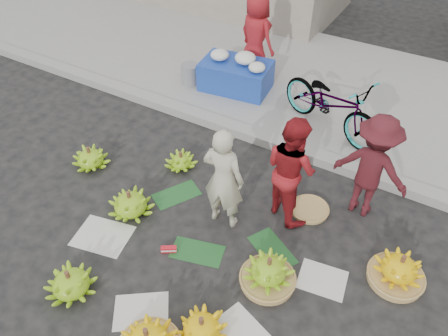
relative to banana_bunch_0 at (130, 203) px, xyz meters
The scene contains 21 objects.
ground 1.25m from the banana_bunch_0, ahead, with size 80.00×80.00×0.00m, color black.
curb 2.59m from the banana_bunch_0, 61.42° to the left, with size 40.00×0.25×0.15m, color gray.
sidewalk 4.55m from the banana_bunch_0, 74.18° to the left, with size 40.00×4.00×0.12m, color gray.
newspaper_scatter 1.45m from the banana_bunch_0, 30.26° to the right, with size 3.20×1.80×0.00m, color silver, non-canonical shape.
banana_leaves 1.18m from the banana_bunch_0, 13.63° to the left, with size 2.00×1.00×0.00m, color #194B21, non-canonical shape.
banana_bunch_0 is the anchor object (origin of this frame).
banana_bunch_1 1.32m from the banana_bunch_0, 81.18° to the right, with size 0.72×0.72×0.37m.
banana_bunch_3 2.05m from the banana_bunch_0, 29.89° to the right, with size 0.65×0.65×0.35m.
banana_bunch_4 2.09m from the banana_bunch_0, ahead, with size 0.64×0.64×0.45m.
banana_bunch_5 3.45m from the banana_bunch_0, 11.80° to the left, with size 0.66×0.66×0.45m.
banana_bunch_6 1.23m from the banana_bunch_0, 158.45° to the left, with size 0.56×0.56×0.35m.
banana_bunch_7 1.12m from the banana_bunch_0, 86.84° to the left, with size 0.43×0.43×0.28m.
basket_spare 2.44m from the banana_bunch_0, 30.39° to the left, with size 0.50×0.50×0.06m, color #A78046.
incense_stack 0.89m from the banana_bunch_0, 19.64° to the right, with size 0.19×0.06×0.08m, color red.
vendor_cream 1.39m from the banana_bunch_0, 23.89° to the left, with size 0.54×0.36×1.49m, color beige.
vendor_red 2.18m from the banana_bunch_0, 30.83° to the left, with size 0.75×0.58×1.53m, color #AB1A1D.
man_striped 3.18m from the banana_bunch_0, 31.28° to the left, with size 0.98×0.56×1.51m, color maroon.
flower_table 3.36m from the banana_bunch_0, 93.85° to the left, with size 1.32×0.92×0.72m.
grey_bucket 3.26m from the banana_bunch_0, 108.99° to the left, with size 0.33×0.33×0.38m, color slate.
flower_vendor 4.05m from the banana_bunch_0, 92.39° to the left, with size 0.77×0.50×1.58m, color #AB1A1D.
bicycle 3.45m from the banana_bunch_0, 60.49° to the left, with size 1.91×0.67×1.01m, color gray.
Camera 1 is at (1.88, -2.95, 4.42)m, focal length 35.00 mm.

